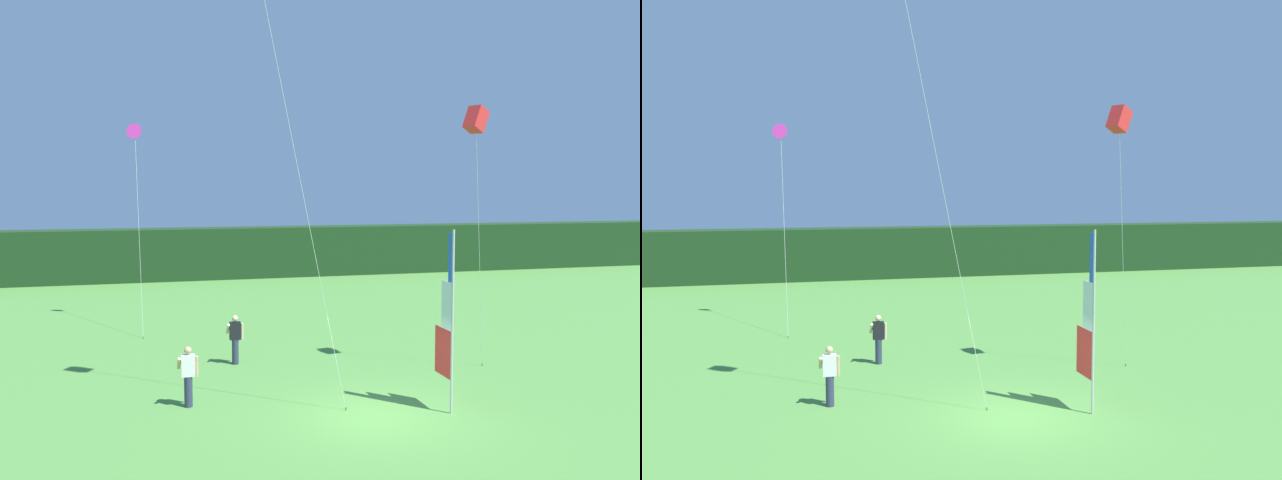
# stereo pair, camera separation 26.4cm
# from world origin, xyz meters

# --- Properties ---
(ground_plane) EXTENTS (120.00, 120.00, 0.00)m
(ground_plane) POSITION_xyz_m (0.00, 0.00, 0.00)
(ground_plane) COLOR #518E3D
(distant_treeline) EXTENTS (80.00, 2.40, 3.24)m
(distant_treeline) POSITION_xyz_m (0.00, 27.74, 1.62)
(distant_treeline) COLOR #193819
(distant_treeline) RESTS_ON ground
(banner_flag) EXTENTS (0.06, 1.03, 4.77)m
(banner_flag) POSITION_xyz_m (2.00, 0.08, 2.29)
(banner_flag) COLOR #B7B7BC
(banner_flag) RESTS_ON ground
(person_near_banner) EXTENTS (0.55, 0.48, 1.63)m
(person_near_banner) POSITION_xyz_m (-4.52, 2.09, 0.87)
(person_near_banner) COLOR #2D334C
(person_near_banner) RESTS_ON ground
(person_mid_field) EXTENTS (0.55, 0.48, 1.63)m
(person_mid_field) POSITION_xyz_m (-2.70, 6.12, 0.87)
(person_mid_field) COLOR #2D334C
(person_mid_field) RESTS_ON ground
(kite_magenta_delta_1) EXTENTS (0.74, 3.56, 8.53)m
(kite_magenta_delta_1) POSITION_xyz_m (-5.76, 14.05, 8.13)
(kite_magenta_delta_1) COLOR brown
(kite_magenta_delta_1) RESTS_ON ground
(kite_red_box_2) EXTENTS (1.20, 1.08, 8.34)m
(kite_red_box_2) POSITION_xyz_m (4.35, 3.12, 7.88)
(kite_red_box_2) COLOR brown
(kite_red_box_2) RESTS_ON ground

